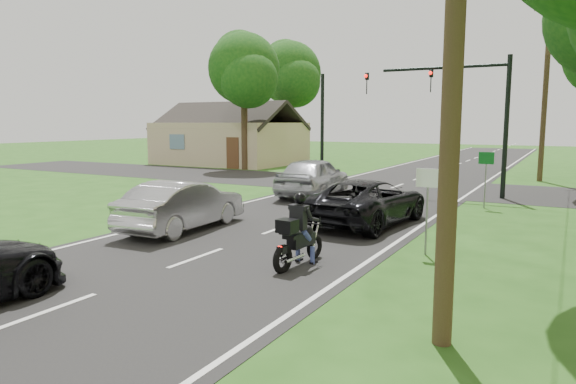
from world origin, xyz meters
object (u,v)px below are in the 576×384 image
at_px(silver_sedan, 183,205).
at_px(sign_green, 486,166).
at_px(motorcycle_rider, 298,237).
at_px(dark_suv, 368,202).
at_px(silver_suv, 314,177).
at_px(sign_white, 427,190).
at_px(traffic_signal, 461,101).
at_px(utility_pole_far, 546,88).

xyz_separation_m(silver_sedan, sign_green, (7.35, 8.58, 0.84)).
xyz_separation_m(motorcycle_rider, dark_suv, (-0.32, 5.35, 0.06)).
height_order(silver_suv, sign_white, sign_white).
height_order(silver_sedan, sign_green, sign_green).
bearing_deg(silver_sedan, traffic_signal, -119.76).
relative_size(traffic_signal, sign_green, 3.00).
relative_size(traffic_signal, sign_white, 3.00).
height_order(silver_sedan, silver_suv, silver_suv).
relative_size(silver_sedan, sign_green, 2.13).
xyz_separation_m(dark_suv, silver_sedan, (-4.56, -3.53, 0.03)).
bearing_deg(sign_white, silver_sedan, -175.37).
height_order(motorcycle_rider, dark_suv, motorcycle_rider).
xyz_separation_m(dark_suv, traffic_signal, (1.23, 8.07, 3.41)).
bearing_deg(sign_white, motorcycle_rider, -133.32).
distance_m(silver_sedan, utility_pole_far, 21.85).
xyz_separation_m(motorcycle_rider, sign_green, (2.46, 10.40, 0.93)).
xyz_separation_m(traffic_signal, sign_white, (1.36, -11.02, -2.54)).
height_order(dark_suv, silver_sedan, silver_sedan).
distance_m(dark_suv, sign_green, 5.84).
relative_size(dark_suv, traffic_signal, 0.81).
relative_size(motorcycle_rider, silver_sedan, 0.44).
xyz_separation_m(dark_suv, utility_pole_far, (4.09, 16.07, 4.36)).
bearing_deg(silver_suv, sign_green, 176.65).
distance_m(traffic_signal, sign_green, 4.24).
relative_size(dark_suv, sign_green, 2.43).
height_order(motorcycle_rider, sign_white, sign_white).
xyz_separation_m(dark_suv, sign_green, (2.79, 5.05, 0.87)).
distance_m(utility_pole_far, sign_white, 19.39).
xyz_separation_m(silver_sedan, silver_suv, (0.29, 8.31, 0.11)).
height_order(motorcycle_rider, traffic_signal, traffic_signal).
bearing_deg(traffic_signal, motorcycle_rider, -93.84).
distance_m(dark_suv, silver_sedan, 5.76).
bearing_deg(traffic_signal, sign_green, -62.62).
distance_m(silver_sedan, sign_green, 11.33).
height_order(motorcycle_rider, silver_sedan, motorcycle_rider).
xyz_separation_m(silver_suv, sign_white, (6.86, -7.73, 0.73)).
bearing_deg(sign_white, silver_suv, 131.56).
xyz_separation_m(silver_sedan, sign_white, (7.15, 0.58, 0.84)).
height_order(silver_suv, traffic_signal, traffic_signal).
bearing_deg(traffic_signal, dark_suv, -98.64).
xyz_separation_m(utility_pole_far, sign_white, (-1.50, -19.02, -3.49)).
bearing_deg(sign_green, silver_sedan, -130.58).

